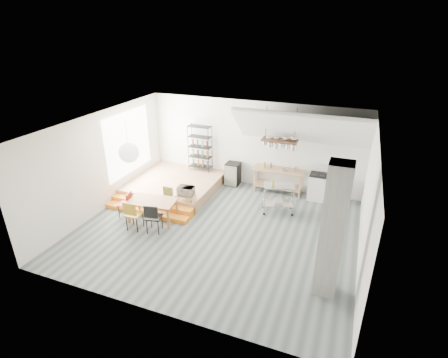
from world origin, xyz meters
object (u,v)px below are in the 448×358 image
at_px(stove, 318,186).
at_px(dining_table, 152,203).
at_px(rolling_cart, 279,195).
at_px(mini_fridge, 233,174).

relative_size(stove, dining_table, 0.76).
xyz_separation_m(dining_table, rolling_cart, (3.53, 1.91, 0.01)).
bearing_deg(rolling_cart, dining_table, -168.65).
bearing_deg(dining_table, rolling_cart, 21.67).
distance_m(stove, rolling_cart, 1.79).
bearing_deg(mini_fridge, stove, -0.80).
bearing_deg(rolling_cart, mini_fridge, 127.66).
distance_m(dining_table, rolling_cart, 4.01).
height_order(rolling_cart, mini_fridge, rolling_cart).
xyz_separation_m(stove, rolling_cart, (-1.05, -1.44, 0.15)).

